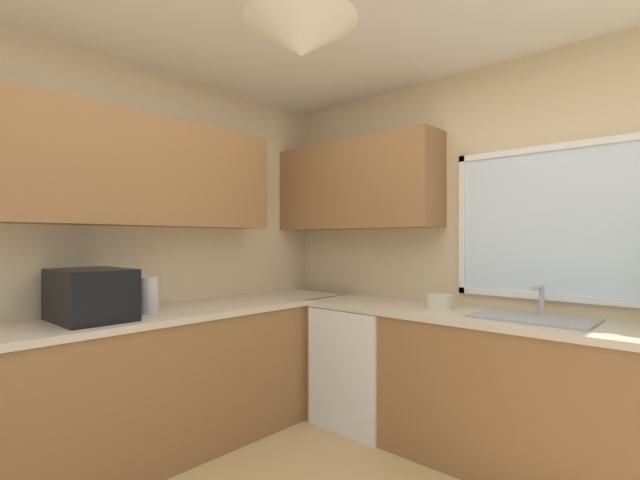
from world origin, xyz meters
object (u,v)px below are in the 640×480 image
kettle (149,295)px  bowl (439,302)px  microwave (91,295)px  sink_assembly (533,317)px  dishwasher (365,364)px

kettle → bowl: kettle is taller
microwave → bowl: (1.25, 1.73, -0.10)m
microwave → sink_assembly: size_ratio=0.76×
sink_assembly → kettle: bearing=-142.3°
bowl → kettle: bearing=-131.3°
kettle → dishwasher: bearing=64.8°
dishwasher → microwave: (-0.66, -1.70, 0.62)m
dishwasher → kettle: kettle is taller
dishwasher → microwave: microwave is taller
microwave → kettle: bearing=86.6°
dishwasher → sink_assembly: (1.17, 0.04, 0.49)m
dishwasher → sink_assembly: bearing=1.8°
dishwasher → sink_assembly: 1.27m
dishwasher → bowl: size_ratio=4.83×
dishwasher → bowl: 0.78m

